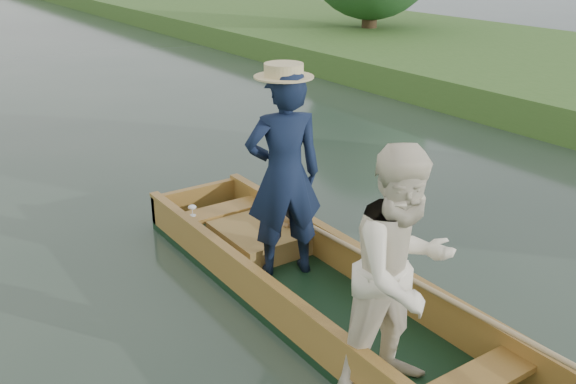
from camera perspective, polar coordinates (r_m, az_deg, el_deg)
ground at (r=5.73m, az=3.45°, el=-10.72°), size 120.00×120.00×0.00m
punt at (r=5.23m, az=4.11°, el=-5.18°), size 1.28×5.00×2.05m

